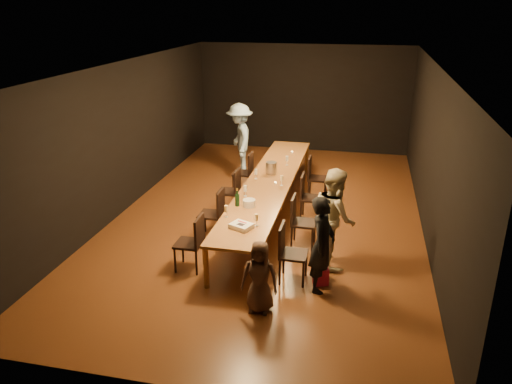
% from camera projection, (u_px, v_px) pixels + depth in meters
% --- Properties ---
extents(ground, '(10.00, 10.00, 0.00)m').
position_uv_depth(ground, '(269.00, 215.00, 10.19)').
color(ground, '#452011').
rests_on(ground, ground).
extents(room_shell, '(6.04, 10.04, 3.02)m').
position_uv_depth(room_shell, '(270.00, 115.00, 9.44)').
color(room_shell, black).
rests_on(room_shell, ground).
extents(table, '(0.90, 6.00, 0.75)m').
position_uv_depth(table, '(269.00, 183.00, 9.93)').
color(table, brown).
rests_on(table, ground).
extents(chair_right_0, '(0.42, 0.42, 0.93)m').
position_uv_depth(chair_right_0, '(294.00, 254.00, 7.66)').
color(chair_right_0, black).
rests_on(chair_right_0, ground).
extents(chair_right_1, '(0.42, 0.42, 0.93)m').
position_uv_depth(chair_right_1, '(304.00, 222.00, 8.75)').
color(chair_right_1, black).
rests_on(chair_right_1, ground).
extents(chair_right_2, '(0.42, 0.42, 0.93)m').
position_uv_depth(chair_right_2, '(311.00, 198.00, 9.85)').
color(chair_right_2, black).
rests_on(chair_right_2, ground).
extents(chair_right_3, '(0.42, 0.42, 0.93)m').
position_uv_depth(chair_right_3, '(318.00, 178.00, 10.94)').
color(chair_right_3, black).
rests_on(chair_right_3, ground).
extents(chair_left_0, '(0.42, 0.42, 0.93)m').
position_uv_depth(chair_left_0, '(189.00, 243.00, 8.00)').
color(chair_left_0, black).
rests_on(chair_left_0, ground).
extents(chair_left_1, '(0.42, 0.42, 0.93)m').
position_uv_depth(chair_left_1, '(211.00, 214.00, 9.10)').
color(chair_left_1, black).
rests_on(chair_left_1, ground).
extents(chair_left_2, '(0.42, 0.42, 0.93)m').
position_uv_depth(chair_left_2, '(229.00, 191.00, 10.19)').
color(chair_left_2, black).
rests_on(chair_left_2, ground).
extents(chair_left_3, '(0.42, 0.42, 0.93)m').
position_uv_depth(chair_left_3, '(243.00, 172.00, 11.28)').
color(chair_left_3, black).
rests_on(chair_left_3, ground).
extents(woman_birthday, '(0.45, 0.60, 1.49)m').
position_uv_depth(woman_birthday, '(322.00, 244.00, 7.34)').
color(woman_birthday, black).
rests_on(woman_birthday, ground).
extents(woman_tan, '(0.84, 0.96, 1.65)m').
position_uv_depth(woman_tan, '(335.00, 217.00, 8.06)').
color(woman_tan, beige).
rests_on(woman_tan, ground).
extents(man_blue, '(1.05, 1.31, 1.77)m').
position_uv_depth(man_blue, '(240.00, 139.00, 12.41)').
color(man_blue, '#92BAE2').
rests_on(man_blue, ground).
extents(child, '(0.52, 0.34, 1.06)m').
position_uv_depth(child, '(260.00, 277.00, 6.89)').
color(child, '#432F25').
rests_on(child, ground).
extents(gift_bag_red, '(0.26, 0.19, 0.27)m').
position_uv_depth(gift_bag_red, '(321.00, 277.00, 7.65)').
color(gift_bag_red, '#DB2055').
rests_on(gift_bag_red, ground).
extents(gift_bag_blue, '(0.25, 0.21, 0.27)m').
position_uv_depth(gift_bag_blue, '(320.00, 271.00, 7.82)').
color(gift_bag_blue, '#274AAD').
rests_on(gift_bag_blue, ground).
extents(birthday_cake, '(0.41, 0.37, 0.08)m').
position_uv_depth(birthday_cake, '(241.00, 226.00, 7.84)').
color(birthday_cake, white).
rests_on(birthday_cake, table).
extents(plate_stack, '(0.29, 0.29, 0.12)m').
position_uv_depth(plate_stack, '(249.00, 203.00, 8.66)').
color(plate_stack, silver).
rests_on(plate_stack, table).
extents(champagne_bottle, '(0.08, 0.08, 0.32)m').
position_uv_depth(champagne_bottle, '(237.00, 197.00, 8.65)').
color(champagne_bottle, black).
rests_on(champagne_bottle, table).
extents(ice_bucket, '(0.30, 0.30, 0.25)m').
position_uv_depth(ice_bucket, '(271.00, 168.00, 10.30)').
color(ice_bucket, '#AAAAAE').
rests_on(ice_bucket, table).
extents(wineglass_0, '(0.06, 0.06, 0.21)m').
position_uv_depth(wineglass_0, '(226.00, 211.00, 8.22)').
color(wineglass_0, beige).
rests_on(wineglass_0, table).
extents(wineglass_1, '(0.06, 0.06, 0.21)m').
position_uv_depth(wineglass_1, '(256.00, 220.00, 7.89)').
color(wineglass_1, beige).
rests_on(wineglass_1, table).
extents(wineglass_2, '(0.06, 0.06, 0.21)m').
position_uv_depth(wineglass_2, '(245.00, 191.00, 9.10)').
color(wineglass_2, silver).
rests_on(wineglass_2, table).
extents(wineglass_3, '(0.06, 0.06, 0.21)m').
position_uv_depth(wineglass_3, '(282.00, 181.00, 9.63)').
color(wineglass_3, beige).
rests_on(wineglass_3, table).
extents(wineglass_4, '(0.06, 0.06, 0.21)m').
position_uv_depth(wineglass_4, '(256.00, 174.00, 9.99)').
color(wineglass_4, silver).
rests_on(wineglass_4, table).
extents(wineglass_5, '(0.06, 0.06, 0.21)m').
position_uv_depth(wineglass_5, '(287.00, 161.00, 10.83)').
color(wineglass_5, silver).
rests_on(wineglass_5, table).
extents(tealight_near, '(0.05, 0.05, 0.03)m').
position_uv_depth(tealight_near, '(253.00, 226.00, 7.90)').
color(tealight_near, '#B2B7B2').
rests_on(tealight_near, table).
extents(tealight_mid, '(0.05, 0.05, 0.03)m').
position_uv_depth(tealight_mid, '(275.00, 183.00, 9.75)').
color(tealight_mid, '#B2B7B2').
rests_on(tealight_mid, table).
extents(tealight_far, '(0.05, 0.05, 0.03)m').
position_uv_depth(tealight_far, '(292.00, 152.00, 11.73)').
color(tealight_far, '#B2B7B2').
rests_on(tealight_far, table).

